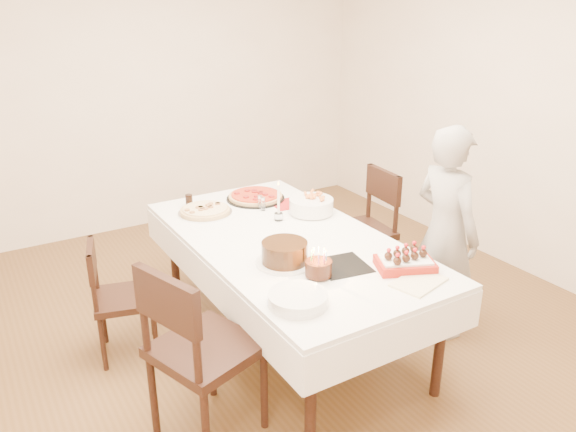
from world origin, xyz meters
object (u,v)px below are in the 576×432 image
pasta_bowl (311,206)px  chair_left_savory (125,298)px  pizza_white (205,211)px  taper_candle (279,201)px  person (445,232)px  chair_right_savory (359,232)px  birthday_cake (319,263)px  strawberry_box (405,262)px  chair_left_dessert (206,349)px  pizza_pepperoni (256,196)px  dining_table (288,290)px  layer_cake (285,253)px  cola_glass (189,201)px

pasta_bowl → chair_left_savory: bearing=174.9°
pizza_white → taper_candle: size_ratio=1.36×
person → taper_candle: person is taller
chair_left_savory → chair_right_savory: bearing=-167.5°
chair_right_savory → birthday_cake: bearing=-133.1°
chair_right_savory → strawberry_box: 1.21m
chair_left_dessert → pizza_white: chair_left_dessert is taller
chair_right_savory → pizza_white: bearing=168.7°
chair_left_savory → pizza_pepperoni: chair_left_savory is taller
chair_right_savory → dining_table: bearing=-152.8°
pizza_white → birthday_cake: 1.22m
pizza_pepperoni → taper_candle: size_ratio=1.56×
pasta_bowl → strawberry_box: pasta_bowl is taller
birthday_cake → chair_right_savory: bearing=41.7°
person → pasta_bowl: bearing=41.2°
pasta_bowl → taper_candle: taper_candle is taller
chair_right_savory → pizza_pepperoni: chair_right_savory is taller
dining_table → birthday_cake: (-0.13, -0.53, 0.46)m
chair_left_dessert → pizza_white: size_ratio=2.68×
taper_candle → layer_cake: taper_candle is taller
person → pizza_white: bearing=49.6°
dining_table → chair_left_dessert: bearing=-147.1°
chair_left_savory → pizza_pepperoni: bearing=-148.4°
chair_left_dessert → pizza_pepperoni: (0.98, 1.28, 0.26)m
pizza_pepperoni → layer_cake: layer_cake is taller
pasta_bowl → birthday_cake: birthday_cake is taller
chair_right_savory → pizza_pepperoni: size_ratio=2.18×
taper_candle → dining_table: bearing=-109.7°
birthday_cake → layer_cake: bearing=107.1°
birthday_cake → strawberry_box: size_ratio=0.47×
layer_cake → strawberry_box: 0.69m
pasta_bowl → layer_cake: layer_cake is taller
taper_candle → strawberry_box: taper_candle is taller
layer_cake → pizza_white: bearing=94.3°
layer_cake → birthday_cake: 0.25m
chair_right_savory → chair_left_savory: (-1.82, 0.07, -0.08)m
pizza_white → dining_table: bearing=-68.1°
person → dining_table: bearing=67.9°
pizza_pepperoni → layer_cake: (-0.37, -1.05, 0.04)m
person → strawberry_box: 0.70m
cola_glass → strawberry_box: size_ratio=0.30×
dining_table → person: 1.11m
dining_table → pasta_bowl: pasta_bowl is taller
chair_left_dessert → taper_candle: taper_candle is taller
dining_table → cola_glass: size_ratio=22.30×
chair_left_dessert → cola_glass: chair_left_dessert is taller
chair_right_savory → taper_candle: (-0.75, -0.05, 0.41)m
layer_cake → pizza_pepperoni: bearing=70.4°
taper_candle → strawberry_box: bearing=-76.7°
cola_glass → strawberry_box: 1.70m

